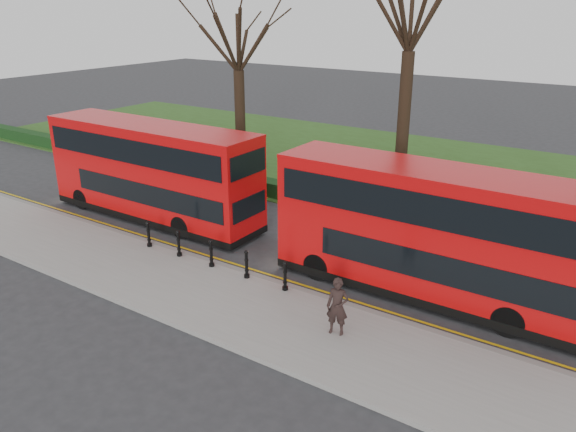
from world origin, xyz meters
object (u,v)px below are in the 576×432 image
Objects in this scene: bollard_row at (211,254)px; pedestrian at (337,307)px; bus_rear at (438,235)px; bus_lead at (152,172)px.

pedestrian reaches higher than bollard_row.
bus_rear reaches higher than bollard_row.
bus_lead is at bearing 145.53° from pedestrian.
bollard_row is at bearing -160.56° from bus_rear.
bollard_row is at bearing 151.81° from pedestrian.
bollard_row is 0.61× the size of bus_rear.
bus_lead is 13.16m from bus_rear.
bus_rear is (13.16, -0.03, 0.03)m from bus_lead.
bus_rear is 6.23× the size of pedestrian.
bollard_row is 3.78× the size of pedestrian.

